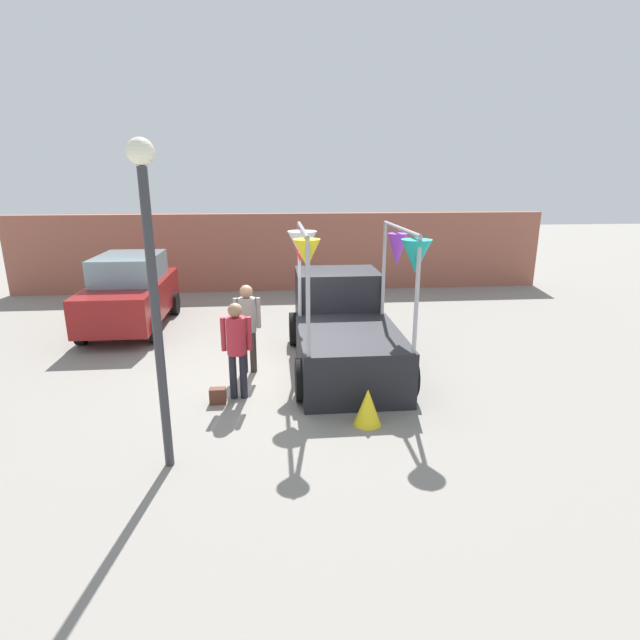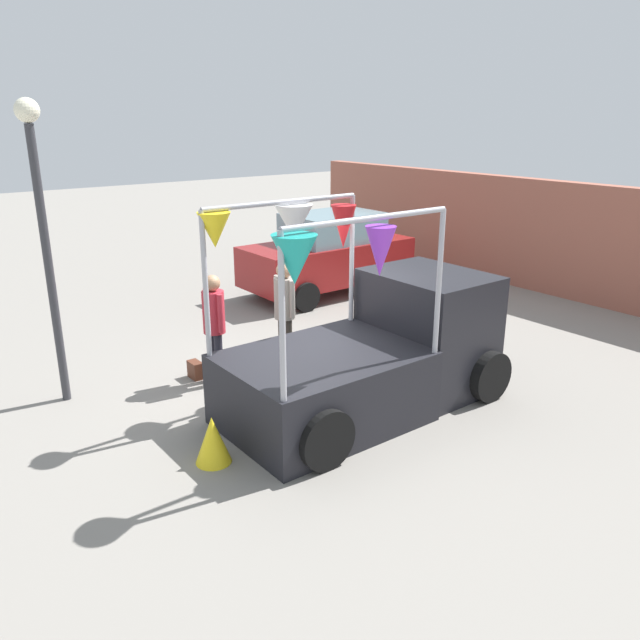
% 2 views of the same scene
% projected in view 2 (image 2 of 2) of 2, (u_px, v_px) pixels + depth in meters
% --- Properties ---
extents(ground_plane, '(60.00, 60.00, 0.00)m').
position_uv_depth(ground_plane, '(302.00, 388.00, 9.64)').
color(ground_plane, gray).
extents(vendor_truck, '(2.43, 4.13, 2.94)m').
position_uv_depth(vendor_truck, '(379.00, 348.00, 8.93)').
color(vendor_truck, black).
rests_on(vendor_truck, ground).
extents(parked_car, '(1.88, 4.00, 1.88)m').
position_uv_depth(parked_car, '(329.00, 254.00, 14.48)').
color(parked_car, maroon).
rests_on(parked_car, ground).
extents(person_customer, '(0.53, 0.34, 1.74)m').
position_uv_depth(person_customer, '(214.00, 319.00, 9.52)').
color(person_customer, black).
rests_on(person_customer, ground).
extents(person_vendor, '(0.53, 0.34, 1.79)m').
position_uv_depth(person_vendor, '(285.00, 304.00, 10.12)').
color(person_vendor, '#2D2823').
rests_on(person_vendor, ground).
extents(handbag, '(0.28, 0.16, 0.28)m').
position_uv_depth(handbag, '(195.00, 370.00, 9.96)').
color(handbag, '#592D1E').
rests_on(handbag, ground).
extents(street_lamp, '(0.32, 0.32, 4.23)m').
position_uv_depth(street_lamp, '(41.00, 215.00, 8.41)').
color(street_lamp, '#333338').
rests_on(street_lamp, ground).
extents(brick_boundary_wall, '(18.00, 0.36, 2.60)m').
position_uv_depth(brick_boundary_wall, '(589.00, 244.00, 13.77)').
color(brick_boundary_wall, '#9E5947').
rests_on(brick_boundary_wall, ground).
extents(folded_kite_bundle_sunflower, '(0.62, 0.62, 0.60)m').
position_uv_depth(folded_kite_bundle_sunflower, '(213.00, 440.00, 7.50)').
color(folded_kite_bundle_sunflower, yellow).
rests_on(folded_kite_bundle_sunflower, ground).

